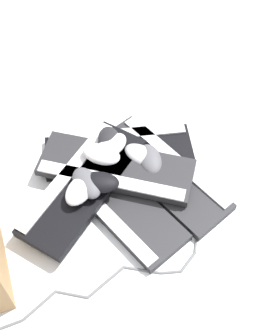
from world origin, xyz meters
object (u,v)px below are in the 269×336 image
(keyboard_1, at_px, (116,201))
(mouse_3, at_px, (87,183))
(keyboard_2, at_px, (163,173))
(mouse_5, at_px, (109,142))
(keyboard_3, at_px, (116,168))
(mouse_6, at_px, (111,146))
(mouse_1, at_px, (101,154))
(mouse_4, at_px, (99,182))
(keyboard_0, at_px, (119,151))
(mouse_2, at_px, (150,160))
(mouse_7, at_px, (80,189))
(mouse_0, at_px, (141,155))
(keyboard_4, at_px, (83,185))

(keyboard_1, distance_m, mouse_3, 0.10)
(keyboard_2, distance_m, mouse_5, 0.18)
(keyboard_3, relative_size, mouse_3, 3.92)
(keyboard_2, relative_size, mouse_3, 4.13)
(mouse_3, bearing_deg, mouse_6, -56.74)
(mouse_1, height_order, mouse_4, same)
(keyboard_0, bearing_deg, mouse_2, -158.92)
(mouse_1, relative_size, mouse_7, 1.00)
(keyboard_1, height_order, mouse_5, mouse_5)
(keyboard_2, distance_m, keyboard_3, 0.14)
(keyboard_2, distance_m, mouse_4, 0.21)
(keyboard_1, xyz_separation_m, mouse_3, (0.06, 0.06, 0.07))
(keyboard_3, distance_m, mouse_2, 0.10)
(keyboard_0, bearing_deg, mouse_0, -160.04)
(mouse_4, relative_size, mouse_7, 1.00)
(mouse_5, bearing_deg, mouse_1, 148.74)
(mouse_1, height_order, mouse_2, mouse_1)
(keyboard_3, bearing_deg, mouse_5, -18.99)
(mouse_4, bearing_deg, keyboard_1, -17.42)
(keyboard_4, xyz_separation_m, mouse_7, (-0.03, 0.02, 0.04))
(mouse_4, height_order, mouse_7, same)
(mouse_4, bearing_deg, mouse_6, 82.52)
(mouse_6, bearing_deg, keyboard_2, -65.24)
(keyboard_1, distance_m, keyboard_3, 0.10)
(mouse_0, bearing_deg, keyboard_1, -83.94)
(mouse_4, height_order, mouse_6, same)
(mouse_2, bearing_deg, keyboard_3, -88.77)
(mouse_7, bearing_deg, keyboard_2, 140.73)
(keyboard_1, xyz_separation_m, keyboard_4, (0.08, 0.06, 0.03))
(keyboard_0, relative_size, keyboard_4, 0.99)
(mouse_1, distance_m, mouse_2, 0.14)
(mouse_1, height_order, mouse_7, same)
(mouse_5, height_order, mouse_6, same)
(mouse_4, distance_m, mouse_7, 0.05)
(keyboard_0, height_order, mouse_2, mouse_2)
(keyboard_0, distance_m, mouse_0, 0.09)
(mouse_1, distance_m, mouse_6, 0.04)
(mouse_0, xyz_separation_m, mouse_5, (0.08, 0.06, 0.03))
(keyboard_1, bearing_deg, mouse_3, 43.06)
(mouse_2, bearing_deg, keyboard_4, -79.80)
(keyboard_0, height_order, keyboard_3, keyboard_3)
(keyboard_2, xyz_separation_m, mouse_5, (0.14, 0.09, 0.07))
(keyboard_3, relative_size, mouse_6, 3.92)
(keyboard_2, distance_m, mouse_2, 0.06)
(keyboard_3, relative_size, keyboard_4, 0.93)
(keyboard_3, relative_size, mouse_0, 3.92)
(mouse_3, height_order, mouse_7, same)
(mouse_1, xyz_separation_m, mouse_3, (-0.06, 0.09, 0.00))
(keyboard_4, bearing_deg, mouse_4, -143.48)
(mouse_5, bearing_deg, mouse_4, 163.52)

